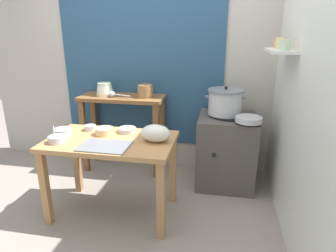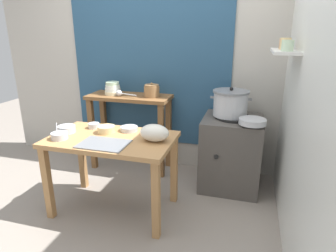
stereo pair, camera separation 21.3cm
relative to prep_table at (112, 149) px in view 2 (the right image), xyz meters
The scene contains 18 objects.
ground_plane 0.63m from the prep_table, 19.13° to the left, with size 9.00×9.00×0.00m, color gray.
wall_back 1.35m from the prep_table, 79.26° to the left, with size 4.40×0.12×2.60m.
wall_right 1.70m from the prep_table, ahead, with size 0.30×3.20×2.60m.
prep_table is the anchor object (origin of this frame).
back_shelf_table 0.90m from the prep_table, 102.63° to the left, with size 0.96×0.40×0.90m.
stove_block 1.27m from the prep_table, 36.75° to the left, with size 0.60×0.61×0.78m.
steamer_pot 1.26m from the prep_table, 38.62° to the left, with size 0.41×0.36×0.30m.
clay_pot 0.95m from the prep_table, 84.74° to the left, with size 0.17×0.17×0.16m.
bowl_stack_enamel 1.02m from the prep_table, 114.42° to the left, with size 0.19×0.19×0.15m.
ladle 0.91m from the prep_table, 108.95° to the left, with size 0.27×0.10×0.07m.
serving_tray 0.21m from the prep_table, 84.56° to the right, with size 0.40×0.28×0.01m, color slate.
plastic_bag 0.44m from the prep_table, ahead, with size 0.25×0.17×0.15m, color silver.
wide_pan 1.32m from the prep_table, 24.36° to the left, with size 0.25×0.25×0.05m, color #B7BABF.
prep_bowl_0 0.46m from the prep_table, 159.13° to the right, with size 0.14×0.14×0.14m.
prep_bowl_1 0.47m from the prep_table, behind, with size 0.16×0.16×0.06m.
prep_bowl_2 0.20m from the prep_table, 133.73° to the left, with size 0.16×0.16×0.06m.
prep_bowl_3 0.36m from the prep_table, 145.58° to the left, with size 0.11×0.11×0.05m.
prep_bowl_4 0.26m from the prep_table, 67.78° to the left, with size 0.16×0.16×0.04m.
Camera 2 is at (1.00, -2.21, 1.62)m, focal length 31.18 mm.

